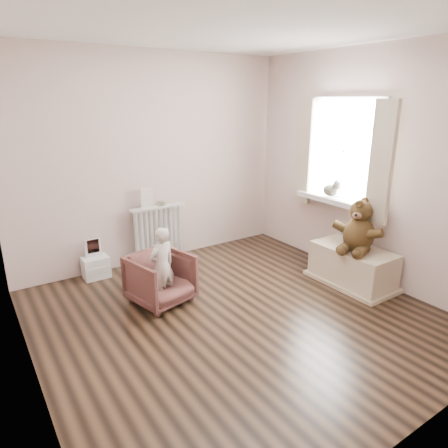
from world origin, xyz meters
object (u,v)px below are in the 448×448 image
radiator (159,233)px  plush_cat (331,189)px  armchair (161,279)px  teddy_bear (359,230)px  child (162,266)px  toy_vanity (95,256)px  toy_bench (352,267)px

radiator → plush_cat: plush_cat is taller
armchair → plush_cat: size_ratio=2.19×
radiator → teddy_bear: size_ratio=1.28×
armchair → child: bearing=-103.1°
child → plush_cat: (2.15, -0.24, 0.57)m
toy_vanity → teddy_bear: 3.03m
radiator → child: (-0.46, -1.07, 0.04)m
toy_vanity → armchair: (0.38, -0.99, -0.01)m
toy_bench → teddy_bear: (-0.04, -0.07, 0.47)m
radiator → teddy_bear: bearing=-51.2°
radiator → child: bearing=-113.2°
toy_vanity → child: child is taller
child → armchair: bearing=-103.1°
radiator → toy_vanity: radiator is taller
toy_vanity → toy_bench: (2.40, -1.79, -0.08)m
radiator → armchair: radiator is taller
toy_vanity → teddy_bear: (2.36, -1.86, 0.40)m
toy_vanity → armchair: 1.06m
toy_vanity → child: bearing=-69.6°
radiator → toy_bench: (1.56, -1.82, -0.19)m
toy_bench → teddy_bear: teddy_bear is taller
armchair → teddy_bear: (1.98, -0.87, 0.41)m
toy_bench → radiator: bearing=130.5°
armchair → teddy_bear: teddy_bear is taller
toy_vanity → armchair: bearing=-68.7°
armchair → child: 0.17m
toy_vanity → child: size_ratio=0.58×
plush_cat → teddy_bear: bearing=-86.4°
toy_vanity → toy_bench: size_ratio=0.51×
child → toy_bench: (2.01, -0.76, -0.23)m
toy_bench → plush_cat: 0.96m
child → plush_cat: 2.24m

